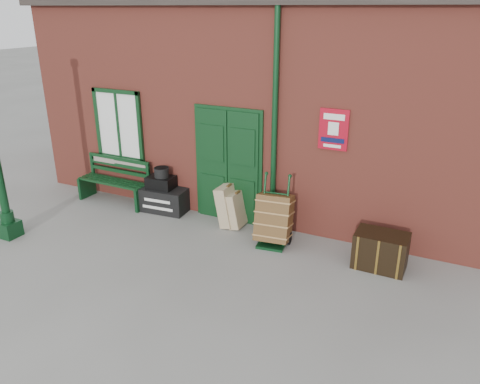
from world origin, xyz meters
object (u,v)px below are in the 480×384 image
Objects in this scene: bench at (115,180)px; porter_trolley at (274,219)px; dark_trunk at (381,251)px; houdini_trunk at (164,199)px.

porter_trolley reaches higher than bench.
bench is 1.97× the size of dark_trunk.
bench is 1.25m from houdini_trunk.
porter_trolley is (3.82, -0.32, -0.02)m from bench.
bench is at bearing 177.38° from dark_trunk.
dark_trunk reaches higher than houdini_trunk.
porter_trolley is 1.88m from dark_trunk.
houdini_trunk is 0.80× the size of porter_trolley.
bench is 3.83m from porter_trolley.
porter_trolley is at bearing -179.83° from dark_trunk.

